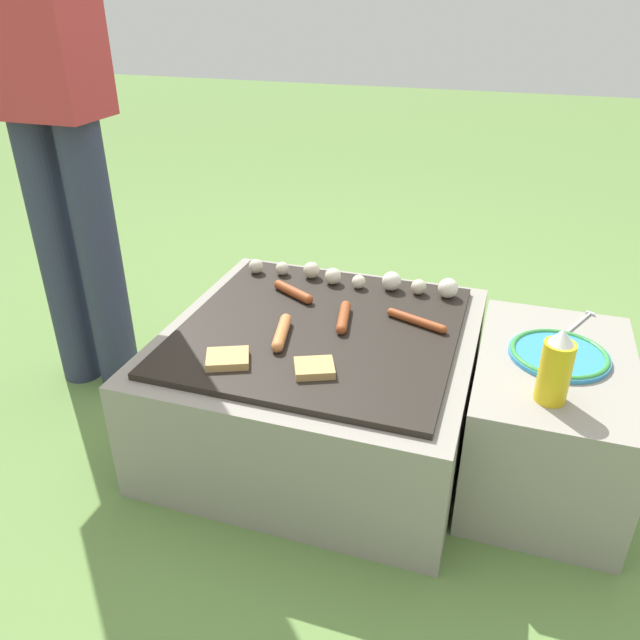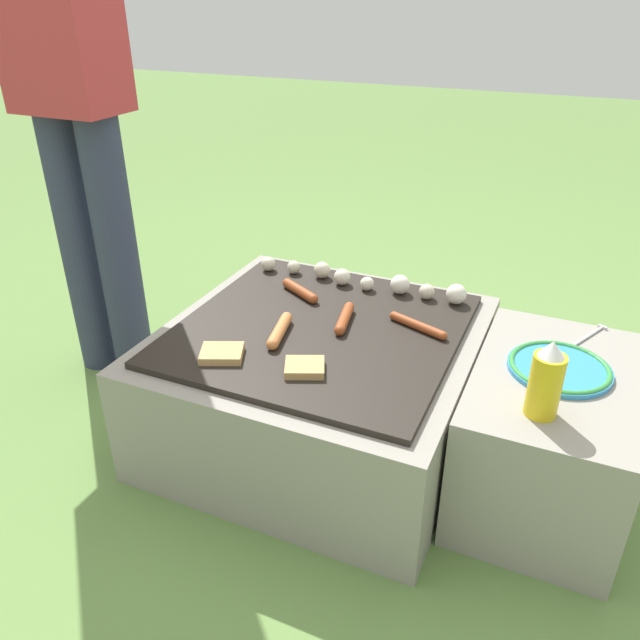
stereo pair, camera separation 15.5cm
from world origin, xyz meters
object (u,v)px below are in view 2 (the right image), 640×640
object	(u,v)px
sausage_front_center	(280,330)
person_standing	(63,54)
fork_utensil	(589,336)
plate_colorful	(559,368)
condiment_bottle	(546,381)

from	to	relation	value
sausage_front_center	person_standing	bearing A→B (deg)	169.07
person_standing	fork_utensil	distance (m)	1.61
person_standing	sausage_front_center	distance (m)	0.97
sausage_front_center	fork_utensil	size ratio (longest dim) A/B	1.04
plate_colorful	fork_utensil	size ratio (longest dim) A/B	1.46
plate_colorful	condiment_bottle	distance (m)	0.21
condiment_bottle	fork_utensil	xyz separation A→B (m)	(0.08, 0.40, -0.08)
sausage_front_center	plate_colorful	size ratio (longest dim) A/B	0.71
plate_colorful	condiment_bottle	xyz separation A→B (m)	(-0.02, -0.20, 0.08)
condiment_bottle	person_standing	bearing A→B (deg)	171.33
sausage_front_center	plate_colorful	xyz separation A→B (m)	(0.69, 0.12, -0.01)
plate_colorful	condiment_bottle	world-z (taller)	condiment_bottle
condiment_bottle	fork_utensil	distance (m)	0.41
person_standing	sausage_front_center	world-z (taller)	person_standing
person_standing	plate_colorful	bearing A→B (deg)	-0.64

